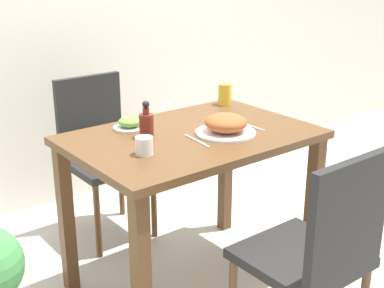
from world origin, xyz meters
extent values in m
plane|color=#B7B2A8|center=(0.00, 0.00, 0.00)|extent=(16.00, 16.00, 0.00)
cube|color=brown|center=(0.00, 0.00, 0.76)|extent=(1.10, 0.74, 0.04)
cube|color=brown|center=(-0.50, -0.32, 0.37)|extent=(0.06, 0.06, 0.74)
cube|color=brown|center=(0.50, -0.32, 0.37)|extent=(0.06, 0.06, 0.74)
cube|color=brown|center=(-0.50, 0.32, 0.37)|extent=(0.06, 0.06, 0.74)
cube|color=brown|center=(0.50, 0.32, 0.37)|extent=(0.06, 0.06, 0.74)
cube|color=black|center=(0.01, -0.66, 0.45)|extent=(0.42, 0.42, 0.04)
cube|color=black|center=(0.01, -0.85, 0.69)|extent=(0.40, 0.04, 0.44)
cylinder|color=brown|center=(0.19, -0.48, 0.21)|extent=(0.03, 0.03, 0.43)
cube|color=black|center=(-0.07, 0.67, 0.45)|extent=(0.42, 0.42, 0.04)
cube|color=black|center=(-0.07, 0.87, 0.69)|extent=(0.40, 0.04, 0.44)
cylinder|color=brown|center=(-0.25, 0.49, 0.21)|extent=(0.03, 0.03, 0.43)
cylinder|color=brown|center=(0.11, 0.49, 0.21)|extent=(0.03, 0.03, 0.43)
cylinder|color=brown|center=(-0.25, 0.85, 0.21)|extent=(0.03, 0.03, 0.43)
cylinder|color=brown|center=(0.11, 0.85, 0.21)|extent=(0.03, 0.03, 0.43)
cylinder|color=white|center=(0.12, -0.10, 0.79)|extent=(0.27, 0.27, 0.01)
ellipsoid|color=#A35128|center=(0.12, -0.10, 0.83)|extent=(0.19, 0.19, 0.08)
cylinder|color=white|center=(-0.19, 0.23, 0.79)|extent=(0.15, 0.15, 0.01)
ellipsoid|color=olive|center=(-0.19, 0.23, 0.81)|extent=(0.11, 0.11, 0.05)
cylinder|color=white|center=(-0.32, -0.09, 0.82)|extent=(0.07, 0.07, 0.07)
cylinder|color=gold|center=(0.45, 0.28, 0.84)|extent=(0.07, 0.07, 0.12)
cylinder|color=maroon|center=(-0.19, 0.08, 0.83)|extent=(0.06, 0.06, 0.11)
cylinder|color=maroon|center=(-0.19, 0.08, 0.90)|extent=(0.03, 0.03, 0.03)
sphere|color=black|center=(-0.19, 0.08, 0.93)|extent=(0.03, 0.03, 0.03)
cube|color=silver|center=(-0.05, -0.10, 0.78)|extent=(0.03, 0.19, 0.00)
cube|color=silver|center=(0.28, -0.10, 0.78)|extent=(0.01, 0.16, 0.00)
camera|label=1|loc=(-1.42, -1.81, 1.54)|focal=50.00mm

